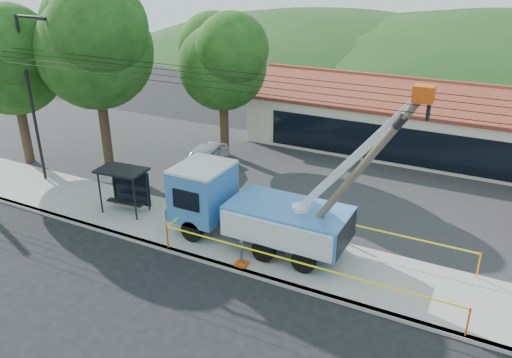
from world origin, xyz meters
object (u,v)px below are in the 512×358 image
object	(u,v)px
bus_shelter	(125,180)
utility_truck	(253,208)
car_silver	(204,175)
leaning_pole	(354,175)

from	to	relation	value
bus_shelter	utility_truck	bearing A→B (deg)	-4.55
bus_shelter	car_silver	distance (m)	6.07
utility_truck	bus_shelter	distance (m)	6.87
leaning_pole	car_silver	xyz separation A→B (m)	(-10.43, 5.81, -4.19)
bus_shelter	leaning_pole	bearing A→B (deg)	-5.92
leaning_pole	car_silver	bearing A→B (deg)	150.86
leaning_pole	bus_shelter	bearing A→B (deg)	179.74
utility_truck	car_silver	distance (m)	8.53
utility_truck	leaning_pole	xyz separation A→B (m)	(4.27, -0.18, 2.41)
leaning_pole	utility_truck	bearing A→B (deg)	177.55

